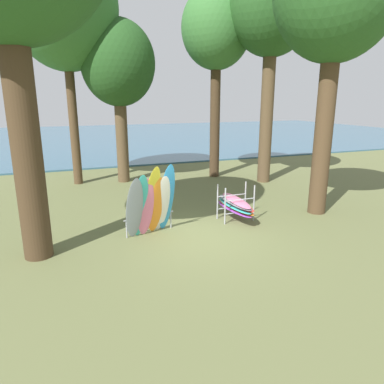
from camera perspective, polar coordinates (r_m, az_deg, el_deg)
The scene contains 8 objects.
ground_plane at distance 10.77m, azimuth 1.70°, elevation -7.39°, with size 80.00×80.00×0.00m, color #60663D.
lake_water at distance 39.81m, azimuth -15.51°, elevation 8.52°, with size 80.00×36.00×0.10m, color #38607A.
tree_mid_behind at distance 17.94m, azimuth -11.90°, elevation 19.51°, with size 3.49×3.49×7.74m.
tree_far_left_back at distance 18.34m, azimuth 12.92°, elevation 27.12°, with size 3.99×3.99×10.54m.
tree_far_right_back at distance 18.39m, azimuth -20.12°, elevation 26.34°, with size 4.79×4.79×10.79m.
tree_deep_back at distance 19.11m, azimuth 3.99°, elevation 24.68°, with size 3.49×3.49×9.50m.
leaning_board_pile at distance 10.66m, azimuth -6.65°, elevation -2.00°, with size 1.71×1.05×2.24m.
board_storage_rack at distance 12.23m, azimuth 7.05°, elevation -2.02°, with size 1.15×2.13×1.25m.
Camera 1 is at (-3.87, -9.19, 4.08)m, focal length 32.82 mm.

